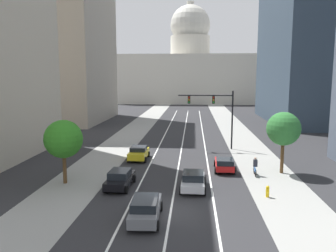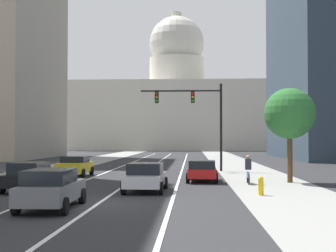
# 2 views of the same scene
# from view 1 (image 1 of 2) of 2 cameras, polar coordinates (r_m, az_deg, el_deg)

# --- Properties ---
(ground_plane) EXTENTS (400.00, 400.00, 0.00)m
(ground_plane) POSITION_cam_1_polar(r_m,az_deg,el_deg) (62.59, 2.92, -0.12)
(ground_plane) COLOR #2B2B2D
(sidewalk_left) EXTENTS (5.05, 130.00, 0.01)m
(sidewalk_left) POSITION_cam_1_polar(r_m,az_deg,el_deg) (58.50, -5.63, -0.73)
(sidewalk_left) COLOR gray
(sidewalk_left) RESTS_ON ground
(sidewalk_right) EXTENTS (5.05, 130.00, 0.01)m
(sidewalk_right) POSITION_cam_1_polar(r_m,az_deg,el_deg) (58.07, 11.28, -0.92)
(sidewalk_right) COLOR gray
(sidewalk_right) RESTS_ON ground
(lane_stripe_left) EXTENTS (0.16, 90.00, 0.01)m
(lane_stripe_left) POSITION_cam_1_polar(r_m,az_deg,el_deg) (47.99, -1.14, -2.67)
(lane_stripe_left) COLOR white
(lane_stripe_left) RESTS_ON ground
(lane_stripe_center) EXTENTS (0.16, 90.00, 0.01)m
(lane_stripe_center) POSITION_cam_1_polar(r_m,az_deg,el_deg) (47.81, 2.47, -2.72)
(lane_stripe_center) COLOR white
(lane_stripe_center) RESTS_ON ground
(lane_stripe_right) EXTENTS (0.16, 90.00, 0.01)m
(lane_stripe_right) POSITION_cam_1_polar(r_m,az_deg,el_deg) (47.81, 6.10, -2.76)
(lane_stripe_right) COLOR white
(lane_stripe_right) RESTS_ON ground
(office_tower_far_left) EXTENTS (15.79, 24.29, 35.84)m
(office_tower_far_left) POSITION_cam_1_polar(r_m,az_deg,el_deg) (74.42, -16.74, 14.75)
(office_tower_far_left) COLOR #9E9384
(office_tower_far_left) RESTS_ON ground
(office_tower_far_right) EXTENTS (20.04, 30.75, 34.68)m
(office_tower_far_right) POSITION_cam_1_polar(r_m,az_deg,el_deg) (76.02, 24.32, 13.79)
(office_tower_far_right) COLOR #334251
(office_tower_far_right) RESTS_ON ground
(capitol_building) EXTENTS (51.04, 25.45, 35.38)m
(capitol_building) POSITION_cam_1_polar(r_m,az_deg,el_deg) (124.75, 3.68, 9.09)
(capitol_building) COLOR beige
(capitol_building) RESTS_ON ground
(car_red) EXTENTS (2.05, 4.06, 1.37)m
(car_red) POSITION_cam_1_polar(r_m,az_deg,el_deg) (33.71, 9.43, -6.26)
(car_red) COLOR red
(car_red) RESTS_ON ground
(car_gray) EXTENTS (2.05, 4.58, 1.54)m
(car_gray) POSITION_cam_1_polar(r_m,az_deg,el_deg) (22.29, -3.79, -13.62)
(car_gray) COLOR slate
(car_gray) RESTS_ON ground
(car_silver) EXTENTS (2.11, 4.19, 1.47)m
(car_silver) POSITION_cam_1_polar(r_m,az_deg,el_deg) (28.03, 4.25, -9.08)
(car_silver) COLOR #B2B5BA
(car_silver) RESTS_ON ground
(car_yellow) EXTENTS (2.08, 4.05, 1.47)m
(car_yellow) POSITION_cam_1_polar(r_m,az_deg,el_deg) (37.85, -4.94, -4.49)
(car_yellow) COLOR yellow
(car_yellow) RESTS_ON ground
(car_black) EXTENTS (2.07, 4.41, 1.49)m
(car_black) POSITION_cam_1_polar(r_m,az_deg,el_deg) (28.71, -8.05, -8.71)
(car_black) COLOR black
(car_black) RESTS_ON ground
(traffic_signal_mast) EXTENTS (6.91, 0.39, 7.39)m
(traffic_signal_mast) POSITION_cam_1_polar(r_m,az_deg,el_deg) (43.12, 8.09, 2.97)
(traffic_signal_mast) COLOR black
(traffic_signal_mast) RESTS_ON ground
(fire_hydrant) EXTENTS (0.26, 0.35, 0.91)m
(fire_hydrant) POSITION_cam_1_polar(r_m,az_deg,el_deg) (27.40, 16.36, -10.48)
(fire_hydrant) COLOR yellow
(fire_hydrant) RESTS_ON ground
(cyclist) EXTENTS (0.37, 1.70, 1.72)m
(cyclist) POSITION_cam_1_polar(r_m,az_deg,el_deg) (32.78, 14.41, -6.59)
(cyclist) COLOR black
(cyclist) RESTS_ON ground
(street_tree_far_right) EXTENTS (3.16, 3.16, 5.86)m
(street_tree_far_right) POSITION_cam_1_polar(r_m,az_deg,el_deg) (33.67, 18.81, -0.48)
(street_tree_far_right) COLOR #51381E
(street_tree_far_right) RESTS_ON ground
(street_tree_mid_left) EXTENTS (3.26, 3.26, 5.52)m
(street_tree_mid_left) POSITION_cam_1_polar(r_m,az_deg,el_deg) (30.13, -17.15, -2.13)
(street_tree_mid_left) COLOR #51381E
(street_tree_mid_left) RESTS_ON ground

